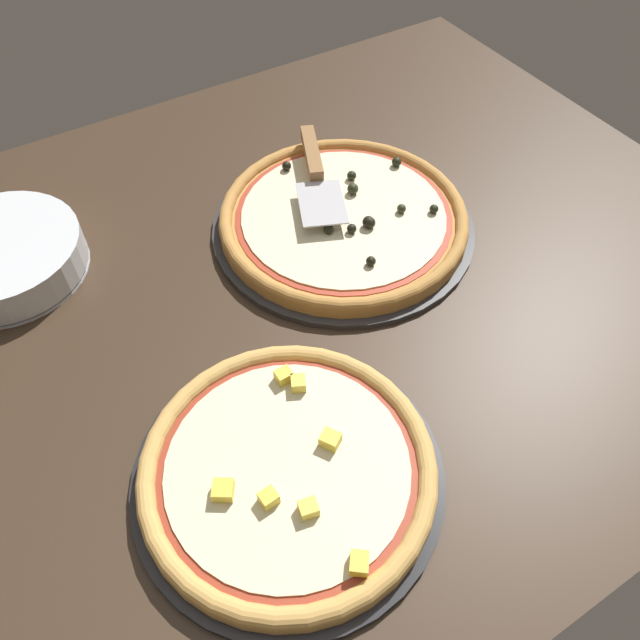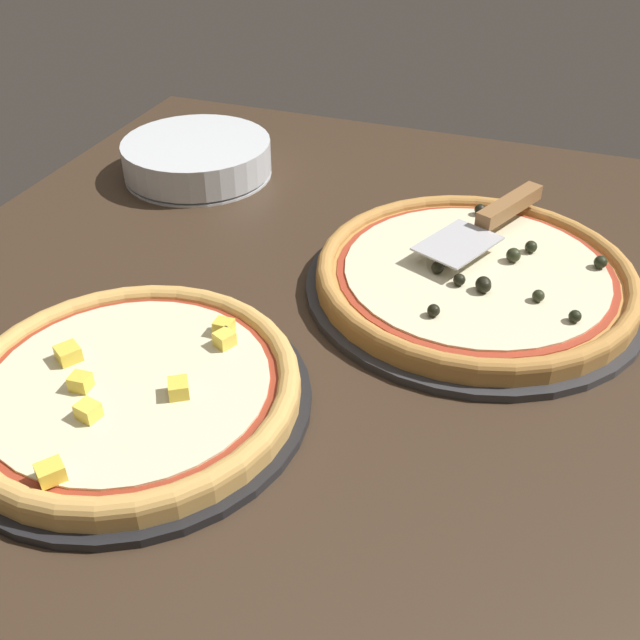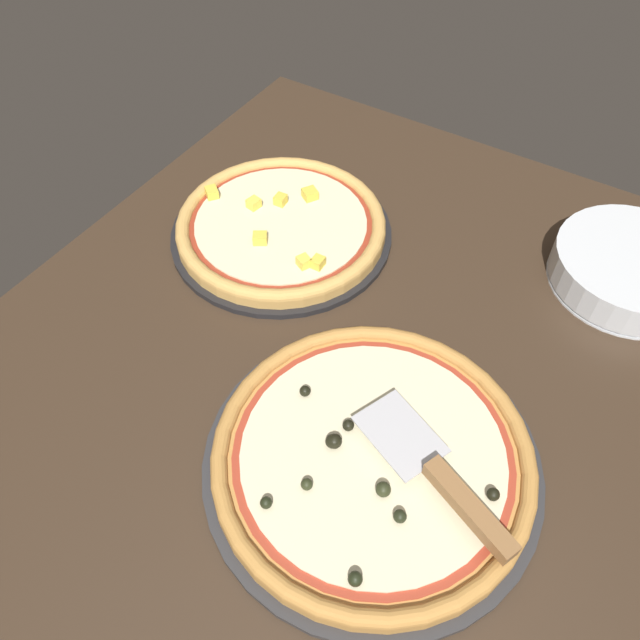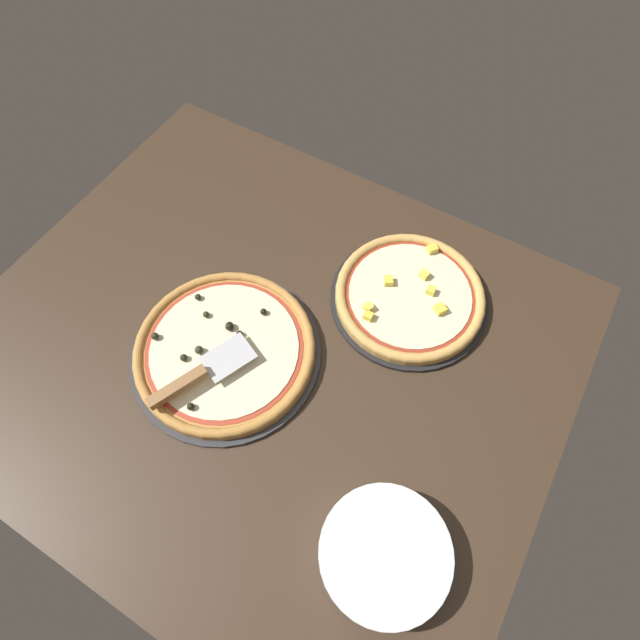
# 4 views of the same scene
# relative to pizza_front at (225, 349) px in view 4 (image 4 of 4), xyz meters

# --- Properties ---
(ground_plane) EXTENTS (1.28, 1.10, 0.04)m
(ground_plane) POSITION_rel_pizza_front_xyz_m (0.06, 0.06, -0.04)
(ground_plane) COLOR #38281C
(pizza_pan_front) EXTENTS (0.41, 0.41, 0.01)m
(pizza_pan_front) POSITION_rel_pizza_front_xyz_m (0.00, -0.00, -0.02)
(pizza_pan_front) COLOR #2D2D30
(pizza_pan_front) RESTS_ON ground_plane
(pizza_front) EXTENTS (0.39, 0.39, 0.04)m
(pizza_front) POSITION_rel_pizza_front_xyz_m (0.00, 0.00, 0.00)
(pizza_front) COLOR #B77F3D
(pizza_front) RESTS_ON pizza_pan_front
(pizza_pan_back) EXTENTS (0.36, 0.36, 0.01)m
(pizza_pan_back) POSITION_rel_pizza_front_xyz_m (0.28, 0.32, -0.02)
(pizza_pan_back) COLOR black
(pizza_pan_back) RESTS_ON ground_plane
(pizza_back) EXTENTS (0.34, 0.34, 0.04)m
(pizza_back) POSITION_rel_pizza_front_xyz_m (0.28, 0.32, -0.00)
(pizza_back) COLOR tan
(pizza_back) RESTS_ON pizza_pan_back
(serving_spatula) EXTENTS (0.13, 0.23, 0.02)m
(serving_spatula) POSITION_rel_pizza_front_xyz_m (-0.01, -0.10, 0.03)
(serving_spatula) COLOR #B7B7BC
(serving_spatula) RESTS_ON pizza_front
(plate_stack) EXTENTS (0.23, 0.23, 0.06)m
(plate_stack) POSITION_rel_pizza_front_xyz_m (0.47, -0.18, 0.00)
(plate_stack) COLOR silver
(plate_stack) RESTS_ON ground_plane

